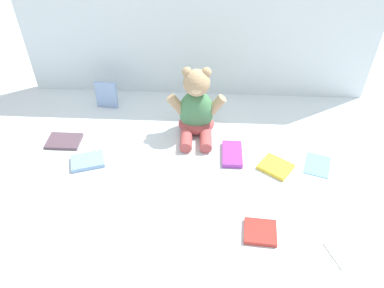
{
  "coord_description": "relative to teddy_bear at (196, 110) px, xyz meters",
  "views": [
    {
      "loc": [
        0.05,
        -1.08,
        0.95
      ],
      "look_at": [
        0.0,
        -0.1,
        0.1
      ],
      "focal_mm": 34.62,
      "sensor_mm": 36.0,
      "label": 1
    }
  ],
  "objects": [
    {
      "name": "ground_plane",
      "position": [
        -0.01,
        -0.1,
        -0.1
      ],
      "size": [
        3.2,
        3.2,
        0.0
      ],
      "primitive_type": "plane",
      "color": "silver"
    },
    {
      "name": "backdrop_drape",
      "position": [
        -0.01,
        0.3,
        0.22
      ],
      "size": [
        1.51,
        0.03,
        0.65
      ],
      "primitive_type": "cube",
      "color": "white",
      "rests_on": "ground_plane"
    },
    {
      "name": "teddy_bear",
      "position": [
        0.0,
        0.0,
        0.0
      ],
      "size": [
        0.23,
        0.21,
        0.28
      ],
      "rotation": [
        0.0,
        0.0,
        0.03
      ],
      "color": "#4C8C59",
      "rests_on": "ground_plane"
    },
    {
      "name": "book_case_0",
      "position": [
        0.47,
        -0.55,
        -0.1
      ],
      "size": [
        0.13,
        0.12,
        0.01
      ],
      "primitive_type": "cube",
      "rotation": [
        0.0,
        0.0,
        3.51
      ],
      "color": "white",
      "rests_on": "ground_plane"
    },
    {
      "name": "book_case_1",
      "position": [
        -0.52,
        -0.11,
        -0.1
      ],
      "size": [
        0.13,
        0.09,
        0.01
      ],
      "primitive_type": "cube",
      "rotation": [
        0.0,
        0.0,
        1.57
      ],
      "color": "#58424E",
      "rests_on": "ground_plane"
    },
    {
      "name": "book_case_2",
      "position": [
        0.22,
        -0.49,
        -0.1
      ],
      "size": [
        0.1,
        0.1,
        0.02
      ],
      "primitive_type": "cube",
      "rotation": [
        0.0,
        0.0,
        3.07
      ],
      "color": "red",
      "rests_on": "ground_plane"
    },
    {
      "name": "book_case_3",
      "position": [
        -0.39,
        -0.21,
        -0.1
      ],
      "size": [
        0.14,
        0.12,
        0.02
      ],
      "primitive_type": "cube",
      "rotation": [
        0.0,
        0.0,
        5.04
      ],
      "color": "#7BA3D0",
      "rests_on": "ground_plane"
    },
    {
      "name": "book_case_4",
      "position": [
        0.45,
        -0.18,
        -0.1
      ],
      "size": [
        0.12,
        0.14,
        0.01
      ],
      "primitive_type": "cube",
      "rotation": [
        0.0,
        0.0,
        5.98
      ],
      "color": "#71B5E5",
      "rests_on": "ground_plane"
    },
    {
      "name": "book_case_5",
      "position": [
        0.3,
        -0.2,
        -0.1
      ],
      "size": [
        0.14,
        0.14,
        0.02
      ],
      "primitive_type": "cube",
      "rotation": [
        0.0,
        0.0,
        4.1
      ],
      "color": "yellow",
      "rests_on": "ground_plane"
    },
    {
      "name": "book_case_6",
      "position": [
        0.14,
        -0.15,
        -0.1
      ],
      "size": [
        0.08,
        0.14,
        0.02
      ],
      "primitive_type": "cube",
      "rotation": [
        0.0,
        0.0,
        3.14
      ],
      "color": "purple",
      "rests_on": "ground_plane"
    },
    {
      "name": "book_case_7",
      "position": [
        -0.4,
        0.16,
        -0.05
      ],
      "size": [
        0.09,
        0.04,
        0.12
      ],
      "primitive_type": "cube",
      "rotation": [
        -0.1,
        0.0,
        -0.1
      ],
      "color": "#8CACDD",
      "rests_on": "ground_plane"
    }
  ]
}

